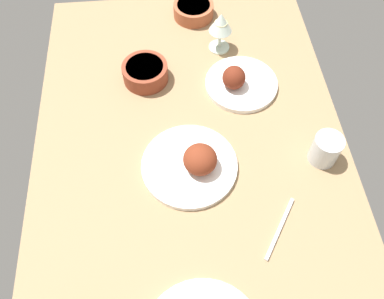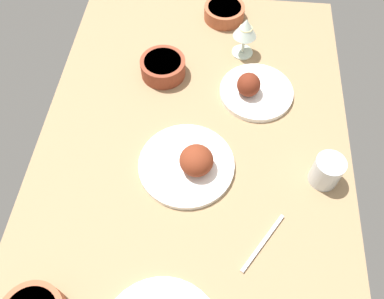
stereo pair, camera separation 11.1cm
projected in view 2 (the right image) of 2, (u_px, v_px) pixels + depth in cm
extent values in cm
cube|color=#937551|center=(192.00, 157.00, 114.10)|extent=(140.00, 90.00, 4.00)
cylinder|color=white|center=(186.00, 165.00, 109.46)|extent=(26.54, 26.54, 1.60)
ellipsoid|color=maroon|center=(196.00, 160.00, 105.20)|extent=(9.22, 9.16, 7.67)
cylinder|color=white|center=(256.00, 92.00, 123.41)|extent=(22.80, 22.80, 1.60)
ellipsoid|color=#602314|center=(249.00, 85.00, 119.61)|extent=(7.42, 7.12, 7.20)
cylinder|color=#A35133|center=(224.00, 12.00, 140.90)|extent=(14.28, 14.28, 4.95)
cylinder|color=brown|center=(225.00, 8.00, 139.23)|extent=(11.71, 11.71, 1.00)
cylinder|color=brown|center=(163.00, 67.00, 126.18)|extent=(14.31, 14.31, 5.75)
cylinder|color=white|center=(163.00, 62.00, 124.17)|extent=(11.73, 11.73, 1.00)
cylinder|color=silver|center=(242.00, 52.00, 133.41)|extent=(7.00, 7.00, 0.50)
cylinder|color=silver|center=(243.00, 44.00, 130.24)|extent=(1.00, 1.00, 7.00)
cone|color=silver|center=(246.00, 28.00, 124.52)|extent=(7.60, 7.60, 6.50)
cylinder|color=beige|center=(245.00, 31.00, 125.75)|extent=(4.18, 4.18, 2.80)
cylinder|color=silver|center=(327.00, 171.00, 104.25)|extent=(7.89, 7.89, 8.92)
cube|color=silver|center=(263.00, 243.00, 98.07)|extent=(15.82, 10.79, 0.80)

